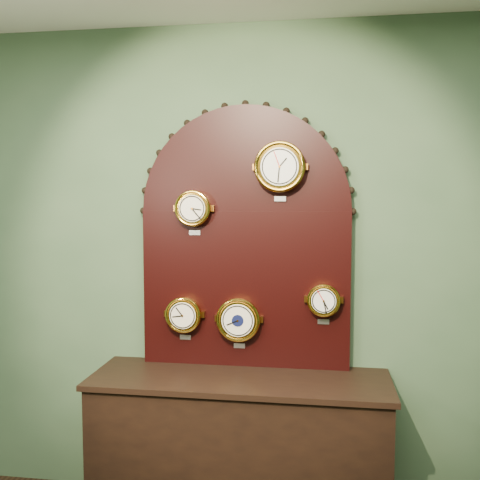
% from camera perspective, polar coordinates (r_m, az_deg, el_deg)
% --- Properties ---
extents(wall_back, '(4.00, 0.00, 4.00)m').
position_cam_1_polar(wall_back, '(3.23, 0.66, -2.82)').
color(wall_back, '#3F5A3D').
rests_on(wall_back, ground).
extents(shop_counter, '(1.60, 0.50, 0.80)m').
position_cam_1_polar(shop_counter, '(3.26, -0.06, -21.16)').
color(shop_counter, black).
rests_on(shop_counter, ground_plane).
extents(display_board, '(1.26, 0.06, 1.53)m').
position_cam_1_polar(display_board, '(3.16, 0.54, 1.12)').
color(display_board, black).
rests_on(display_board, shop_counter).
extents(roman_clock, '(0.21, 0.08, 0.26)m').
position_cam_1_polar(roman_clock, '(3.14, -4.86, 3.28)').
color(roman_clock, gold).
rests_on(roman_clock, display_board).
extents(arabic_clock, '(0.28, 0.08, 0.33)m').
position_cam_1_polar(arabic_clock, '(3.07, 4.15, 7.56)').
color(arabic_clock, gold).
rests_on(arabic_clock, display_board).
extents(hygrometer, '(0.21, 0.08, 0.26)m').
position_cam_1_polar(hygrometer, '(3.23, -5.84, -7.69)').
color(hygrometer, gold).
rests_on(hygrometer, display_board).
extents(barometer, '(0.25, 0.08, 0.30)m').
position_cam_1_polar(barometer, '(3.17, -0.16, -8.23)').
color(barometer, gold).
rests_on(barometer, display_board).
extents(tide_clock, '(0.18, 0.08, 0.24)m').
position_cam_1_polar(tide_clock, '(3.11, 8.66, -6.17)').
color(tide_clock, gold).
rests_on(tide_clock, display_board).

